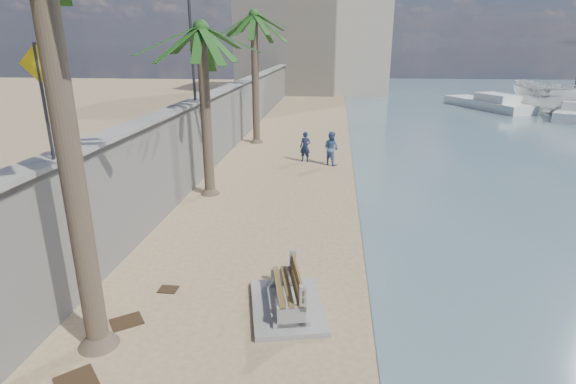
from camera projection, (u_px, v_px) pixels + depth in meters
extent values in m
plane|color=tan|center=(276.00, 361.00, 8.90)|extent=(140.00, 140.00, 0.00)
cube|color=gray|center=(234.00, 115.00, 27.72)|extent=(0.45, 70.00, 3.50)
cube|color=gray|center=(233.00, 85.00, 27.15)|extent=(0.80, 70.00, 0.12)
cube|color=#B7AA93|center=(314.00, 34.00, 55.93)|extent=(18.00, 12.00, 14.00)
cube|color=gray|center=(287.00, 306.00, 10.62)|extent=(2.11, 2.69, 0.13)
cylinder|color=brown|center=(69.00, 154.00, 8.09)|extent=(0.44, 0.44, 8.19)
cylinder|color=brown|center=(206.00, 116.00, 17.69)|extent=(0.42, 0.42, 6.53)
cylinder|color=brown|center=(255.00, 81.00, 27.14)|extent=(0.44, 0.44, 7.55)
cylinder|color=#2D2D33|center=(44.00, 103.00, 9.28)|extent=(0.07, 0.07, 2.40)
cube|color=yellow|center=(38.00, 63.00, 9.03)|extent=(0.78, 0.03, 0.78)
cylinder|color=#2D2D33|center=(191.00, 40.00, 18.79)|extent=(0.12, 0.12, 5.00)
imported|color=#151F3B|center=(305.00, 145.00, 23.52)|extent=(0.75, 0.61, 1.81)
imported|color=#486695|center=(331.00, 146.00, 22.90)|extent=(1.17, 1.14, 1.92)
imported|color=silver|center=(556.00, 96.00, 39.24)|extent=(4.52, 4.57, 3.93)
cube|color=silver|center=(572.00, 100.00, 47.27)|extent=(5.86, 6.78, 0.70)
cube|color=#382616|center=(77.00, 384.00, 8.28)|extent=(1.09, 1.10, 0.03)
cube|color=#382616|center=(127.00, 322.00, 10.13)|extent=(0.86, 0.84, 0.03)
cube|color=#382616|center=(168.00, 289.00, 11.46)|extent=(0.47, 0.38, 0.03)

